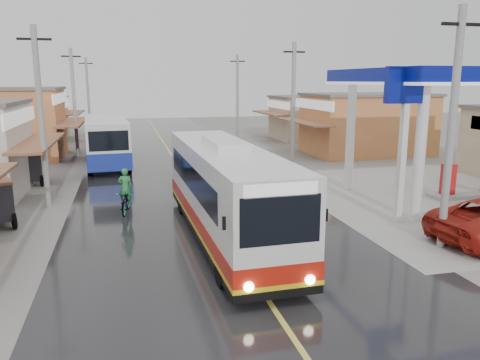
{
  "coord_description": "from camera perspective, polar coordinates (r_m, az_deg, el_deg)",
  "views": [
    {
      "loc": [
        -3.44,
        -13.25,
        5.67
      ],
      "look_at": [
        0.98,
        4.65,
        1.74
      ],
      "focal_mm": 35.0,
      "sensor_mm": 36.0,
      "label": 1
    }
  ],
  "objects": [
    {
      "name": "centre_line",
      "position": [
        29.02,
        -6.8,
        0.74
      ],
      "size": [
        0.15,
        90.0,
        0.01
      ],
      "primitive_type": "cube",
      "color": "#D8CC4C",
      "rests_on": "road"
    },
    {
      "name": "coach_bus",
      "position": [
        16.9,
        -1.83,
        -1.4
      ],
      "size": [
        2.88,
        11.65,
        3.62
      ],
      "rotation": [
        0.0,
        0.0,
        0.03
      ],
      "color": "silver",
      "rests_on": "road"
    },
    {
      "name": "tricycle_far",
      "position": [
        28.39,
        -24.77,
        1.54
      ],
      "size": [
        2.2,
        2.55,
        1.82
      ],
      "rotation": [
        0.0,
        0.0,
        0.31
      ],
      "color": "#26262D",
      "rests_on": "ground"
    },
    {
      "name": "utility_poles_left",
      "position": [
        30.01,
        -20.42,
        0.39
      ],
      "size": [
        1.6,
        50.0,
        8.0
      ],
      "primitive_type": null,
      "color": "gray",
      "rests_on": "ground"
    },
    {
      "name": "shopfronts_right",
      "position": [
        31.78,
        21.89,
        0.89
      ],
      "size": [
        11.0,
        44.0,
        4.8
      ],
      "primitive_type": null,
      "color": "beige",
      "rests_on": "ground"
    },
    {
      "name": "utility_poles_right",
      "position": [
        30.65,
        6.3,
        1.31
      ],
      "size": [
        1.6,
        36.0,
        8.0
      ],
      "primitive_type": null,
      "color": "gray",
      "rests_on": "ground"
    },
    {
      "name": "road",
      "position": [
        29.02,
        -6.8,
        0.71
      ],
      "size": [
        12.0,
        90.0,
        0.02
      ],
      "primitive_type": "cube",
      "color": "black",
      "rests_on": "ground"
    },
    {
      "name": "second_bus",
      "position": [
        32.91,
        -15.99,
        4.67
      ],
      "size": [
        3.21,
        9.73,
        3.18
      ],
      "rotation": [
        0.0,
        0.0,
        0.07
      ],
      "color": "silver",
      "rests_on": "road"
    },
    {
      "name": "cyclist",
      "position": [
        20.88,
        -13.74,
        -2.19
      ],
      "size": [
        0.92,
        1.95,
        2.02
      ],
      "rotation": [
        0.0,
        0.0,
        -0.15
      ],
      "color": "black",
      "rests_on": "ground"
    },
    {
      "name": "ground",
      "position": [
        14.82,
        0.64,
        -10.46
      ],
      "size": [
        120.0,
        120.0,
        0.0
      ],
      "primitive_type": "plane",
      "color": "slate",
      "rests_on": "ground"
    }
  ]
}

